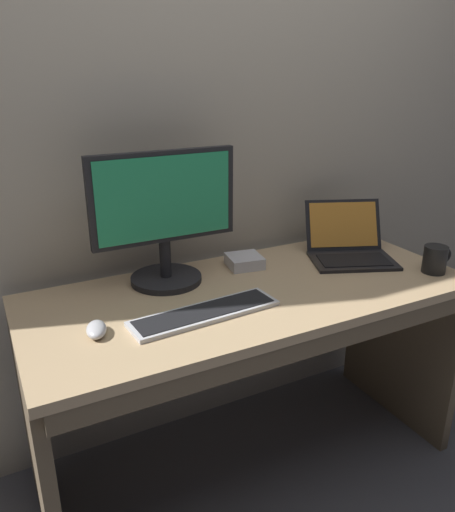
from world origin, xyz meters
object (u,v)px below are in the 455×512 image
at_px(coffee_mug, 435,259).
at_px(computer_mouse, 96,329).
at_px(external_monitor, 165,218).
at_px(external_drive_box, 244,261).
at_px(wired_keyboard, 205,313).
at_px(laptop_black, 349,247).

bearing_deg(coffee_mug, computer_mouse, 174.96).
distance_m(external_monitor, external_drive_box, 0.39).
height_order(wired_keyboard, external_drive_box, external_drive_box).
relative_size(laptop_black, computer_mouse, 4.09).
bearing_deg(external_drive_box, computer_mouse, -157.18).
xyz_separation_m(external_monitor, wired_keyboard, (0.01, -0.29, -0.23)).
bearing_deg(laptop_black, computer_mouse, -171.43).
distance_m(laptop_black, wired_keyboard, 0.76).
distance_m(laptop_black, computer_mouse, 1.08).
bearing_deg(wired_keyboard, laptop_black, 14.72).
bearing_deg(laptop_black, external_drive_box, 165.62).
xyz_separation_m(laptop_black, external_monitor, (-0.75, 0.10, 0.20)).
bearing_deg(wired_keyboard, external_monitor, 92.52).
xyz_separation_m(laptop_black, computer_mouse, (-1.07, -0.16, -0.03)).
bearing_deg(computer_mouse, wired_keyboard, 8.28).
bearing_deg(computer_mouse, external_monitor, 53.23).
bearing_deg(external_monitor, external_drive_box, 1.55).
distance_m(laptop_black, external_drive_box, 0.44).
bearing_deg(external_monitor, laptop_black, -7.63).
distance_m(wired_keyboard, coffee_mug, 0.92).
bearing_deg(wired_keyboard, coffee_mug, -4.85).
bearing_deg(external_monitor, computer_mouse, -140.64).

